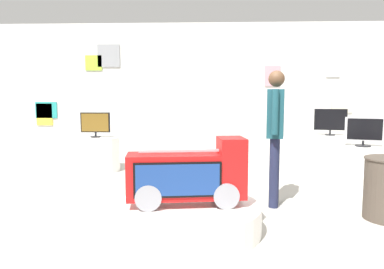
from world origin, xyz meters
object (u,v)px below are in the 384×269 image
at_px(display_pedestal_center_rear, 96,154).
at_px(shopper_browsing_near_truck, 275,127).
at_px(main_display_pedestal, 186,218).
at_px(novelty_firetruck_tv, 188,177).
at_px(display_pedestal_left_rear, 329,151).
at_px(tv_on_center_rear, 95,123).
at_px(display_pedestal_right_rear, 362,167).
at_px(tv_on_left_rear, 331,121).
at_px(tv_on_right_rear, 364,131).

bearing_deg(display_pedestal_center_rear, shopper_browsing_near_truck, -34.98).
relative_size(main_display_pedestal, novelty_firetruck_tv, 1.25).
bearing_deg(shopper_browsing_near_truck, display_pedestal_left_rear, 59.42).
xyz_separation_m(main_display_pedestal, display_pedestal_center_rear, (-1.84, 2.99, 0.17)).
xyz_separation_m(tv_on_center_rear, display_pedestal_right_rear, (4.40, -1.02, -0.57)).
xyz_separation_m(display_pedestal_left_rear, display_pedestal_right_rear, (-0.01, -1.55, 0.00)).
bearing_deg(tv_on_left_rear, main_display_pedestal, -126.22).
distance_m(main_display_pedestal, shopper_browsing_near_truck, 1.67).
height_order(tv_on_center_rear, shopper_browsing_near_truck, shopper_browsing_near_truck).
height_order(novelty_firetruck_tv, display_pedestal_right_rear, novelty_firetruck_tv).
distance_m(tv_on_center_rear, display_pedestal_right_rear, 4.55).
relative_size(novelty_firetruck_tv, tv_on_right_rear, 2.38).
bearing_deg(shopper_browsing_near_truck, tv_on_left_rear, 59.37).
relative_size(display_pedestal_left_rear, display_pedestal_center_rear, 0.95).
bearing_deg(tv_on_center_rear, main_display_pedestal, -58.42).
distance_m(display_pedestal_left_rear, tv_on_left_rear, 0.60).
bearing_deg(display_pedestal_left_rear, tv_on_center_rear, -173.11).
bearing_deg(tv_on_center_rear, display_pedestal_right_rear, -13.06).
bearing_deg(display_pedestal_left_rear, display_pedestal_right_rear, -90.34).
bearing_deg(tv_on_center_rear, novelty_firetruck_tv, -58.13).
bearing_deg(shopper_browsing_near_truck, tv_on_center_rear, 145.08).
height_order(tv_on_left_rear, display_pedestal_center_rear, tv_on_left_rear).
relative_size(novelty_firetruck_tv, display_pedestal_center_rear, 1.43).
relative_size(main_display_pedestal, tv_on_right_rear, 2.96).
height_order(main_display_pedestal, display_pedestal_center_rear, display_pedestal_center_rear).
height_order(tv_on_left_rear, shopper_browsing_near_truck, shopper_browsing_near_truck).
relative_size(display_pedestal_center_rear, tv_on_right_rear, 1.67).
relative_size(display_pedestal_center_rear, shopper_browsing_near_truck, 0.51).
xyz_separation_m(display_pedestal_right_rear, shopper_browsing_near_truck, (-1.50, -1.00, 0.68)).
bearing_deg(display_pedestal_center_rear, tv_on_right_rear, -13.16).
height_order(main_display_pedestal, tv_on_left_rear, tv_on_left_rear).
bearing_deg(tv_on_right_rear, display_pedestal_center_rear, 166.84).
distance_m(display_pedestal_left_rear, tv_on_right_rear, 1.65).
distance_m(main_display_pedestal, tv_on_center_rear, 3.58).
xyz_separation_m(main_display_pedestal, novelty_firetruck_tv, (0.02, -0.00, 0.43)).
bearing_deg(main_display_pedestal, display_pedestal_right_rear, 37.47).
relative_size(novelty_firetruck_tv, display_pedestal_left_rear, 1.50).
bearing_deg(tv_on_right_rear, tv_on_center_rear, 166.89).
bearing_deg(tv_on_left_rear, display_pedestal_left_rear, 99.93).
relative_size(tv_on_left_rear, display_pedestal_center_rear, 0.69).
height_order(main_display_pedestal, display_pedestal_right_rear, display_pedestal_right_rear).
distance_m(tv_on_center_rear, shopper_browsing_near_truck, 3.54).
bearing_deg(display_pedestal_left_rear, shopper_browsing_near_truck, -120.58).
height_order(main_display_pedestal, novelty_firetruck_tv, novelty_firetruck_tv).
relative_size(novelty_firetruck_tv, shopper_browsing_near_truck, 0.72).
bearing_deg(tv_on_left_rear, display_pedestal_right_rear, -90.36).
bearing_deg(shopper_browsing_near_truck, main_display_pedestal, -137.84).
distance_m(display_pedestal_left_rear, shopper_browsing_near_truck, 3.05).
relative_size(tv_on_left_rear, shopper_browsing_near_truck, 0.35).
bearing_deg(display_pedestal_left_rear, tv_on_left_rear, -80.07).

